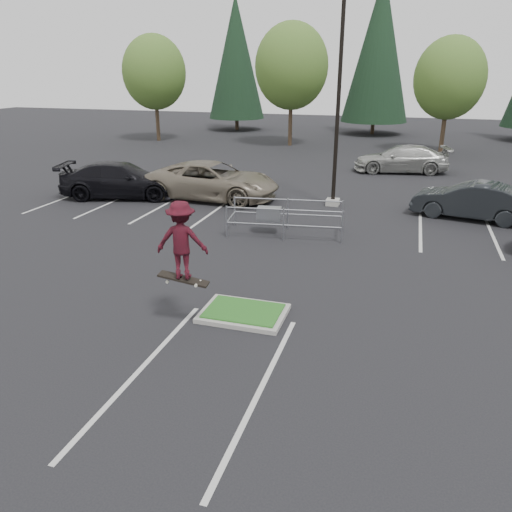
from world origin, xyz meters
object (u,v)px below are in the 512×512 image
(light_pole, at_px, (338,106))
(decid_c, at_px, (449,81))
(decid_b, at_px, (292,69))
(conif_a, at_px, (236,58))
(car_far_silver, at_px, (402,159))
(car_r_charc, at_px, (471,201))
(conif_b, at_px, (379,48))
(car_l_tan, at_px, (213,181))
(decid_a, at_px, (155,75))
(cart_corral, at_px, (273,214))
(skateboarder, at_px, (181,241))
(car_l_black, at_px, (120,180))

(light_pole, relative_size, decid_c, 1.21)
(decid_b, distance_m, conif_a, 12.43)
(light_pole, bearing_deg, car_far_silver, 72.86)
(conif_a, height_order, car_r_charc, conif_a)
(light_pole, height_order, conif_b, conif_b)
(decid_c, bearing_deg, car_far_silver, -107.09)
(car_far_silver, bearing_deg, car_l_tan, -51.85)
(conif_b, bearing_deg, decid_a, -149.83)
(decid_b, bearing_deg, cart_corral, -78.22)
(skateboarder, bearing_deg, decid_b, -93.32)
(cart_corral, xyz_separation_m, car_r_charc, (7.60, 4.53, 0.01))
(skateboarder, distance_m, car_r_charc, 14.76)
(cart_corral, bearing_deg, car_l_black, 150.64)
(car_r_charc, distance_m, car_far_silver, 10.25)
(decid_a, xyz_separation_m, skateboarder, (16.81, -31.03, -3.28))
(decid_b, xyz_separation_m, conif_b, (6.01, 9.97, 1.81))
(conif_b, xyz_separation_m, skateboarder, (-1.20, -41.50, -5.55))
(car_l_tan, bearing_deg, car_l_black, 104.76)
(car_l_black, xyz_separation_m, car_r_charc, (16.50, 1.02, -0.08))
(decid_a, height_order, skateboarder, decid_a)
(car_far_silver, bearing_deg, decid_b, -144.64)
(cart_corral, bearing_deg, conif_a, 103.50)
(car_far_silver, bearing_deg, conif_b, 179.99)
(skateboarder, relative_size, car_l_black, 0.35)
(decid_c, xyz_separation_m, car_far_silver, (-2.64, -8.58, -4.43))
(car_far_silver, bearing_deg, decid_a, -122.23)
(light_pole, bearing_deg, skateboarder, -97.45)
(conif_b, distance_m, cart_corral, 34.28)
(skateboarder, relative_size, car_l_tan, 0.32)
(decid_b, bearing_deg, conif_b, 58.91)
(decid_a, height_order, car_r_charc, decid_a)
(skateboarder, distance_m, car_far_silver, 22.76)
(car_l_black, relative_size, car_r_charc, 1.25)
(light_pole, xyz_separation_m, cart_corral, (-1.60, -5.03, -3.77))
(conif_b, relative_size, car_r_charc, 3.01)
(car_l_tan, relative_size, car_l_black, 1.09)
(light_pole, bearing_deg, car_r_charc, -4.76)
(conif_a, relative_size, conif_b, 0.90)
(decid_c, height_order, car_l_tan, decid_c)
(decid_b, relative_size, cart_corral, 2.10)
(decid_c, height_order, skateboarder, decid_c)
(car_l_tan, bearing_deg, decid_c, -29.66)
(decid_c, relative_size, conif_b, 0.58)
(light_pole, distance_m, car_r_charc, 7.10)
(skateboarder, height_order, car_l_tan, skateboarder)
(decid_c, bearing_deg, conif_b, 119.32)
(decid_a, height_order, car_l_tan, decid_a)
(skateboarder, bearing_deg, car_r_charc, -133.63)
(decid_b, relative_size, skateboarder, 4.62)
(decid_a, bearing_deg, light_pole, -44.25)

